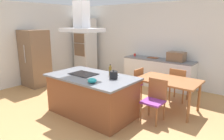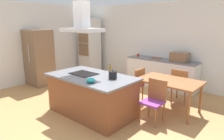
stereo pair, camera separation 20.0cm
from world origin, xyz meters
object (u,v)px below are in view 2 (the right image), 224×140
(chair_at_left_end, at_px, (136,83))
(chair_facing_island, at_px, (155,98))
(cutting_board, at_px, (156,58))
(refrigerator, at_px, (39,58))
(wall_oven_stack, at_px, (90,46))
(olive_oil_bottle, at_px, (110,71))
(coffee_mug_red, at_px, (138,55))
(range_hood, at_px, (82,20))
(mixing_bowl, at_px, (91,80))
(chair_facing_back_wall, at_px, (180,84))
(countertop_microwave, at_px, (180,57))
(cooktop, at_px, (84,74))
(dining_table, at_px, (169,84))
(tea_kettle, at_px, (113,75))

(chair_at_left_end, distance_m, chair_facing_island, 1.13)
(cutting_board, relative_size, refrigerator, 0.19)
(chair_facing_island, bearing_deg, wall_oven_stack, 154.09)
(olive_oil_bottle, relative_size, refrigerator, 0.14)
(coffee_mug_red, relative_size, refrigerator, 0.05)
(wall_oven_stack, relative_size, chair_facing_island, 2.47)
(range_hood, bearing_deg, cutting_board, 85.20)
(mixing_bowl, relative_size, coffee_mug_red, 2.00)
(olive_oil_bottle, bearing_deg, chair_facing_back_wall, 60.20)
(chair_facing_back_wall, bearing_deg, chair_at_left_end, -143.99)
(mixing_bowl, height_order, cutting_board, mixing_bowl)
(countertop_microwave, xyz_separation_m, cutting_board, (-0.80, 0.05, -0.13))
(chair_facing_back_wall, xyz_separation_m, range_hood, (-1.50, -1.96, 1.59))
(mixing_bowl, xyz_separation_m, wall_oven_stack, (-3.28, 3.02, 0.15))
(chair_facing_island, bearing_deg, cooktop, -157.04)
(refrigerator, bearing_deg, cutting_board, 39.86)
(refrigerator, xyz_separation_m, chair_facing_island, (4.22, 0.19, -0.40))
(olive_oil_bottle, bearing_deg, wall_oven_stack, 143.69)
(cutting_board, distance_m, dining_table, 2.07)
(countertop_microwave, height_order, range_hood, range_hood)
(chair_at_left_end, bearing_deg, countertop_microwave, 73.48)
(dining_table, bearing_deg, countertop_microwave, 105.77)
(countertop_microwave, bearing_deg, dining_table, -74.23)
(tea_kettle, xyz_separation_m, olive_oil_bottle, (-0.23, 0.17, 0.03))
(coffee_mug_red, bearing_deg, tea_kettle, -66.34)
(chair_facing_island, xyz_separation_m, chair_facing_back_wall, (0.00, 1.33, 0.00))
(cutting_board, height_order, wall_oven_stack, wall_oven_stack)
(tea_kettle, xyz_separation_m, cutting_board, (-0.52, 2.80, -0.07))
(chair_facing_back_wall, bearing_deg, olive_oil_bottle, -119.80)
(countertop_microwave, height_order, chair_facing_island, countertop_microwave)
(refrigerator, bearing_deg, olive_oil_bottle, -2.55)
(mixing_bowl, bearing_deg, dining_table, 62.73)
(tea_kettle, distance_m, wall_oven_stack, 4.25)
(cutting_board, distance_m, range_hood, 3.17)
(tea_kettle, height_order, coffee_mug_red, tea_kettle)
(tea_kettle, relative_size, olive_oil_bottle, 0.90)
(chair_at_left_end, bearing_deg, olive_oil_bottle, -92.13)
(refrigerator, relative_size, dining_table, 1.30)
(cooktop, relative_size, dining_table, 0.43)
(mixing_bowl, relative_size, countertop_microwave, 0.36)
(dining_table, height_order, chair_facing_island, chair_facing_island)
(tea_kettle, bearing_deg, chair_facing_island, 34.73)
(cooktop, relative_size, refrigerator, 0.33)
(mixing_bowl, height_order, coffee_mug_red, mixing_bowl)
(dining_table, bearing_deg, cutting_board, 127.46)
(mixing_bowl, xyz_separation_m, chair_facing_island, (0.86, 1.01, -0.44))
(wall_oven_stack, height_order, chair_facing_island, wall_oven_stack)
(cutting_board, relative_size, range_hood, 0.38)
(wall_oven_stack, bearing_deg, mixing_bowl, -42.62)
(cooktop, xyz_separation_m, dining_table, (1.50, 1.30, -0.24))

